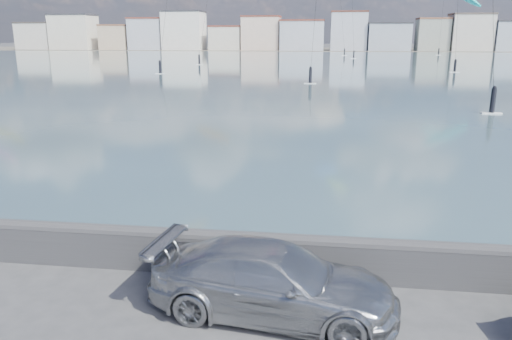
{
  "coord_description": "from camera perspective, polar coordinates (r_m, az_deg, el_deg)",
  "views": [
    {
      "loc": [
        2.59,
        -7.84,
        5.43
      ],
      "look_at": [
        1.0,
        4.0,
        2.2
      ],
      "focal_mm": 35.0,
      "sensor_mm": 36.0,
      "label": 1
    }
  ],
  "objects": [
    {
      "name": "far_shore_strip",
      "position": [
        207.93,
        7.15,
        13.52
      ],
      "size": [
        500.0,
        60.0,
        0.0
      ],
      "primitive_type": "cube",
      "color": "#4C473D",
      "rests_on": "ground"
    },
    {
      "name": "seawall",
      "position": [
        11.89,
        -5.69,
        -9.02
      ],
      "size": [
        400.0,
        0.36,
        1.08
      ],
      "color": "#28282B",
      "rests_on": "ground"
    },
    {
      "name": "bay_water",
      "position": [
        99.52,
        6.3,
        11.91
      ],
      "size": [
        500.0,
        177.0,
        0.0
      ],
      "primitive_type": "cube",
      "color": "#2D4B54",
      "rests_on": "ground"
    },
    {
      "name": "far_buildings",
      "position": [
        193.84,
        7.56,
        15.17
      ],
      "size": [
        240.79,
        13.26,
        14.6
      ],
      "color": "beige",
      "rests_on": "ground"
    },
    {
      "name": "ground",
      "position": [
        9.88,
        -9.36,
        -18.42
      ],
      "size": [
        700.0,
        700.0,
        0.0
      ],
      "primitive_type": "plane",
      "color": "#333335",
      "rests_on": "ground"
    },
    {
      "name": "car_silver",
      "position": [
        10.15,
        1.97,
        -12.54
      ],
      "size": [
        5.18,
        2.64,
        1.44
      ],
      "primitive_type": "imported",
      "rotation": [
        0.0,
        0.0,
        1.44
      ],
      "color": "#A3A5A9",
      "rests_on": "ground"
    }
  ]
}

